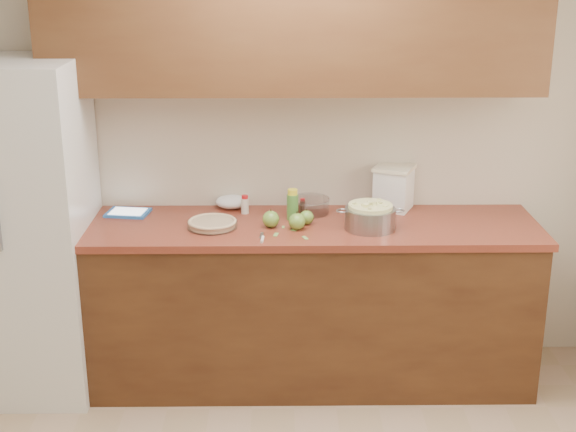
{
  "coord_description": "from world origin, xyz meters",
  "views": [
    {
      "loc": [
        -0.07,
        -2.59,
        2.32
      ],
      "look_at": [
        -0.03,
        1.43,
        0.98
      ],
      "focal_mm": 50.0,
      "sensor_mm": 36.0,
      "label": 1
    }
  ],
  "objects_px": {
    "flour_canister": "(394,187)",
    "tablet": "(128,213)",
    "colander": "(370,217)",
    "pie": "(212,224)"
  },
  "relations": [
    {
      "from": "flour_canister",
      "to": "pie",
      "type": "bearing_deg",
      "value": -162.71
    },
    {
      "from": "pie",
      "to": "flour_canister",
      "type": "bearing_deg",
      "value": 17.29
    },
    {
      "from": "tablet",
      "to": "colander",
      "type": "bearing_deg",
      "value": -2.77
    },
    {
      "from": "pie",
      "to": "colander",
      "type": "height_order",
      "value": "colander"
    },
    {
      "from": "tablet",
      "to": "pie",
      "type": "bearing_deg",
      "value": -17.25
    },
    {
      "from": "flour_canister",
      "to": "colander",
      "type": "bearing_deg",
      "value": -116.4
    },
    {
      "from": "colander",
      "to": "flour_canister",
      "type": "height_order",
      "value": "flour_canister"
    },
    {
      "from": "pie",
      "to": "flour_canister",
      "type": "xyz_separation_m",
      "value": [
        1.0,
        0.31,
        0.1
      ]
    },
    {
      "from": "flour_canister",
      "to": "tablet",
      "type": "relative_size",
      "value": 1.07
    },
    {
      "from": "pie",
      "to": "tablet",
      "type": "bearing_deg",
      "value": 154.37
    }
  ]
}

